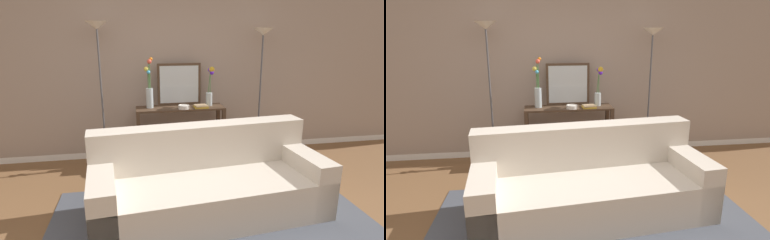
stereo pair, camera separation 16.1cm
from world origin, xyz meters
The scene contains 12 objects.
back_wall centered at (0.00, 2.38, 1.30)m, with size 12.00×0.15×2.61m.
area_rug centered at (0.28, 0.40, 0.01)m, with size 3.19×1.64×0.01m.
couch centered at (0.28, 0.56, 0.31)m, with size 2.42×1.14×0.88m.
console_table centered at (0.20, 2.00, 0.55)m, with size 1.25×0.36×0.81m.
floor_lamp_left centered at (-0.86, 1.94, 1.54)m, with size 0.28×0.28×1.97m.
floor_lamp_right centered at (1.36, 1.94, 1.49)m, with size 0.28×0.28×1.89m.
wall_mirror centered at (0.21, 2.15, 1.11)m, with size 0.63×0.02×0.60m.
vase_tall_flowers centered at (-0.23, 2.03, 1.05)m, with size 0.13×0.11×0.70m.
vase_short_flowers centered at (0.64, 2.04, 1.04)m, with size 0.12×0.10×0.56m.
fruit_bowl centered at (0.23, 1.89, 0.83)m, with size 0.16×0.16×0.05m.
book_stack centered at (0.48, 1.91, 0.83)m, with size 0.19×0.17×0.04m.
book_row_under_console centered at (-0.16, 2.00, 0.06)m, with size 0.29×0.17×0.13m.
Camera 1 is at (-0.41, -2.34, 1.81)m, focal length 29.66 mm.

